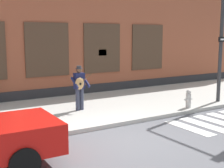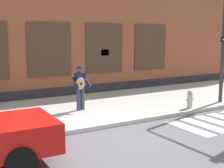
# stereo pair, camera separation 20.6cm
# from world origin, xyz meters

# --- Properties ---
(ground_plane) EXTENTS (160.00, 160.00, 0.00)m
(ground_plane) POSITION_xyz_m (0.00, 0.00, 0.00)
(ground_plane) COLOR #56565B
(sidewalk) EXTENTS (28.00, 5.14, 0.14)m
(sidewalk) POSITION_xyz_m (0.00, 3.84, 0.07)
(sidewalk) COLOR #ADAAA3
(sidewalk) RESTS_ON ground
(building_backdrop) EXTENTS (28.00, 4.06, 6.11)m
(building_backdrop) POSITION_xyz_m (-0.00, 8.40, 3.05)
(building_backdrop) COLOR brown
(building_backdrop) RESTS_ON ground
(busker) EXTENTS (0.71, 0.53, 1.66)m
(busker) POSITION_xyz_m (0.13, 3.45, 1.07)
(busker) COLOR #33384C
(busker) RESTS_ON sidewalk
(fire_hydrant) EXTENTS (0.38, 0.20, 0.70)m
(fire_hydrant) POSITION_xyz_m (3.87, 1.62, 0.48)
(fire_hydrant) COLOR #B2ADA8
(fire_hydrant) RESTS_ON sidewalk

